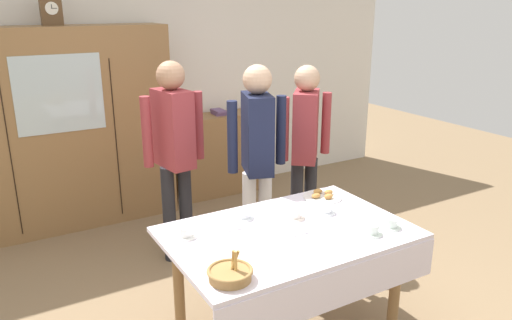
{
  "coord_description": "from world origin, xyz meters",
  "views": [
    {
      "loc": [
        -1.58,
        -2.52,
        2.13
      ],
      "look_at": [
        0.0,
        0.2,
        1.12
      ],
      "focal_mm": 34.84,
      "sensor_mm": 36.0,
      "label": 1
    }
  ],
  "objects": [
    {
      "name": "ground_plane",
      "position": [
        0.0,
        0.0,
        0.0
      ],
      "size": [
        12.0,
        12.0,
        0.0
      ],
      "primitive_type": "plane",
      "color": "#846B4C",
      "rests_on": "ground"
    },
    {
      "name": "back_wall",
      "position": [
        0.0,
        2.65,
        1.35
      ],
      "size": [
        6.4,
        0.1,
        2.7
      ],
      "primitive_type": "cube",
      "color": "silver",
      "rests_on": "ground"
    },
    {
      "name": "dining_table",
      "position": [
        0.0,
        -0.23,
        0.66
      ],
      "size": [
        1.49,
        0.98,
        0.77
      ],
      "color": "olive",
      "rests_on": "ground"
    },
    {
      "name": "wall_cabinet",
      "position": [
        -0.9,
        2.35,
        0.96
      ],
      "size": [
        2.1,
        0.46,
        1.93
      ],
      "color": "olive",
      "rests_on": "ground"
    },
    {
      "name": "mantel_clock",
      "position": [
        -0.85,
        2.35,
        2.05
      ],
      "size": [
        0.18,
        0.11,
        0.24
      ],
      "color": "brown",
      "rests_on": "wall_cabinet"
    },
    {
      "name": "bookshelf_low",
      "position": [
        0.79,
        2.41,
        0.46
      ],
      "size": [
        0.99,
        0.35,
        0.93
      ],
      "color": "olive",
      "rests_on": "ground"
    },
    {
      "name": "book_stack",
      "position": [
        0.79,
        2.41,
        0.95
      ],
      "size": [
        0.13,
        0.21,
        0.05
      ],
      "color": "#664C7A",
      "rests_on": "bookshelf_low"
    },
    {
      "name": "tea_cup_near_right",
      "position": [
        0.14,
        -0.07,
        0.8
      ],
      "size": [
        0.13,
        0.13,
        0.06
      ],
      "color": "white",
      "rests_on": "dining_table"
    },
    {
      "name": "tea_cup_mid_left",
      "position": [
        -0.15,
        0.1,
        0.8
      ],
      "size": [
        0.13,
        0.13,
        0.06
      ],
      "color": "white",
      "rests_on": "dining_table"
    },
    {
      "name": "tea_cup_front_edge",
      "position": [
        -0.58,
        0.03,
        0.8
      ],
      "size": [
        0.13,
        0.13,
        0.06
      ],
      "color": "white",
      "rests_on": "dining_table"
    },
    {
      "name": "tea_cup_far_right",
      "position": [
        0.58,
        -0.49,
        0.8
      ],
      "size": [
        0.13,
        0.13,
        0.06
      ],
      "color": "silver",
      "rests_on": "dining_table"
    },
    {
      "name": "tea_cup_mid_right",
      "position": [
        0.37,
        -0.1,
        0.8
      ],
      "size": [
        0.13,
        0.13,
        0.06
      ],
      "color": "white",
      "rests_on": "dining_table"
    },
    {
      "name": "tea_cup_center",
      "position": [
        0.42,
        -0.5,
        0.8
      ],
      "size": [
        0.13,
        0.13,
        0.06
      ],
      "color": "silver",
      "rests_on": "dining_table"
    },
    {
      "name": "bread_basket",
      "position": [
        -0.57,
        -0.53,
        0.81
      ],
      "size": [
        0.24,
        0.24,
        0.16
      ],
      "color": "#9E7542",
      "rests_on": "dining_table"
    },
    {
      "name": "pastry_plate",
      "position": [
        0.52,
        0.13,
        0.79
      ],
      "size": [
        0.28,
        0.28,
        0.05
      ],
      "color": "white",
      "rests_on": "dining_table"
    },
    {
      "name": "spoon_near_left",
      "position": [
        0.06,
        -0.29,
        0.78
      ],
      "size": [
        0.12,
        0.02,
        0.01
      ],
      "color": "silver",
      "rests_on": "dining_table"
    },
    {
      "name": "spoon_far_right",
      "position": [
        -0.27,
        -0.03,
        0.78
      ],
      "size": [
        0.12,
        0.02,
        0.01
      ],
      "color": "silver",
      "rests_on": "dining_table"
    },
    {
      "name": "person_behind_table_left",
      "position": [
        0.87,
        0.86,
        0.99
      ],
      "size": [
        0.52,
        0.4,
        1.63
      ],
      "color": "#232328",
      "rests_on": "ground"
    },
    {
      "name": "person_by_cabinet",
      "position": [
        -0.21,
        1.17,
        1.04
      ],
      "size": [
        0.52,
        0.39,
        1.7
      ],
      "color": "#232328",
      "rests_on": "ground"
    },
    {
      "name": "person_behind_table_right",
      "position": [
        0.32,
        0.73,
        1.03
      ],
      "size": [
        0.52,
        0.41,
        1.68
      ],
      "color": "silver",
      "rests_on": "ground"
    }
  ]
}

